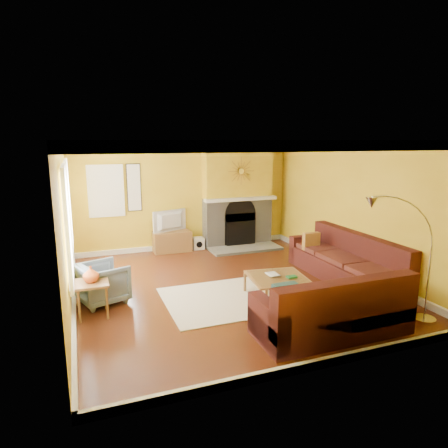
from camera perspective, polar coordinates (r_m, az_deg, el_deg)
name	(u,v)px	position (r m, az deg, el deg)	size (l,w,h in m)	color
floor	(227,287)	(7.62, 0.49, -8.97)	(5.50, 6.00, 0.02)	#602B14
ceiling	(228,140)	(7.13, 0.53, 11.93)	(5.50, 6.00, 0.02)	white
wall_back	(185,195)	(10.09, -5.64, 4.09)	(5.50, 0.02, 2.70)	gold
wall_front	(323,263)	(4.65, 13.98, -5.36)	(5.50, 0.02, 2.70)	gold
wall_left	(65,227)	(6.79, -21.79, -0.46)	(0.02, 6.00, 2.70)	gold
wall_right	(353,207)	(8.62, 17.92, 2.26)	(0.02, 6.00, 2.70)	gold
baseboard	(227,283)	(7.60, 0.49, -8.47)	(5.50, 6.00, 0.12)	white
crown_molding	(228,144)	(7.13, 0.53, 11.37)	(5.50, 6.00, 0.12)	white
window_left_near	(68,206)	(8.05, -21.44, 2.45)	(0.06, 1.22, 1.72)	white
window_left_far	(66,225)	(6.17, -21.61, -0.19)	(0.06, 1.22, 1.72)	white
window_back	(106,191)	(9.70, -16.52, 4.55)	(0.82, 0.06, 1.22)	white
wall_art	(134,188)	(9.77, -12.73, 5.09)	(0.34, 0.04, 1.14)	white
fireplace	(238,194)	(10.32, 1.95, 4.32)	(1.80, 0.40, 2.70)	gray
mantel	(241,199)	(10.11, 2.46, 3.59)	(1.92, 0.22, 0.08)	white
hearth	(245,249)	(10.08, 3.09, -3.53)	(1.80, 0.70, 0.06)	gray
sunburst	(241,171)	(10.04, 2.48, 7.55)	(0.70, 0.04, 0.70)	olive
rug	(234,298)	(7.09, 1.51, -10.47)	(2.40, 1.80, 0.02)	beige
sectional_sofa	(308,270)	(7.24, 11.85, -6.50)	(3.13, 3.66, 0.90)	#471916
coffee_table	(277,287)	(7.12, 7.65, -8.89)	(0.96, 0.96, 0.38)	white
media_console	(172,242)	(9.94, -7.42, -2.50)	(0.92, 0.42, 0.51)	olive
tv	(172,221)	(9.83, -7.50, 0.42)	(0.91, 0.12, 0.53)	black
subwoofer	(198,243)	(10.16, -3.78, -2.76)	(0.29, 0.29, 0.29)	white
armchair	(102,283)	(7.11, -16.97, -8.05)	(0.73, 0.75, 0.69)	slate
side_table	(93,299)	(6.65, -18.27, -10.14)	(0.51, 0.51, 0.56)	olive
vase	(91,274)	(6.51, -18.50, -6.81)	(0.25, 0.25, 0.26)	#D8591E
book	(268,275)	(7.07, 6.28, -7.26)	(0.19, 0.25, 0.02)	white
arc_lamp	(402,263)	(6.26, 24.13, -5.14)	(1.26, 0.36, 1.96)	silver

